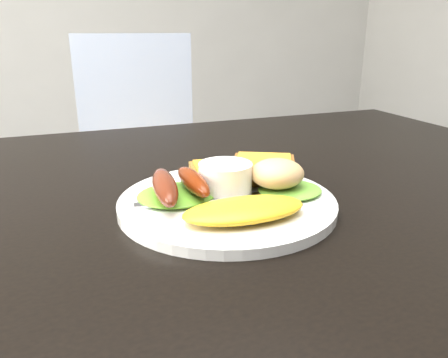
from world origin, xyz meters
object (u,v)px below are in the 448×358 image
dining_chair (150,183)px  person (1,140)px  dining_table (201,202)px  plate (227,203)px

dining_chair → person: size_ratio=0.29×
dining_table → plate: size_ratio=4.78×
dining_chair → person: person is taller
dining_chair → plate: size_ratio=1.61×
dining_chair → plate: (-0.09, -0.96, 0.31)m
plate → dining_chair: bearing=84.5°
dining_chair → dining_table: bearing=-90.1°
dining_table → dining_chair: dining_table is taller
dining_table → person: person is taller
dining_table → dining_chair: 0.93m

